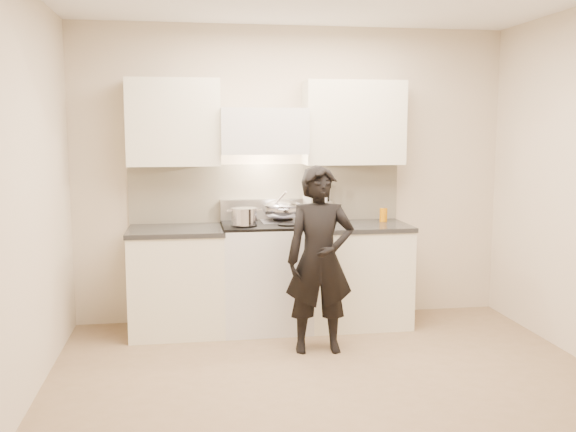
{
  "coord_description": "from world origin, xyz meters",
  "views": [
    {
      "loc": [
        -0.97,
        -4.13,
        1.76
      ],
      "look_at": [
        -0.16,
        1.05,
        1.06
      ],
      "focal_mm": 40.0,
      "sensor_mm": 36.0,
      "label": 1
    }
  ],
  "objects_px": {
    "utensil_crock": "(326,209)",
    "person": "(320,260)",
    "wok": "(282,209)",
    "counter_right": "(356,274)",
    "stove": "(266,275)"
  },
  "relations": [
    {
      "from": "utensil_crock",
      "to": "person",
      "type": "height_order",
      "value": "person"
    },
    {
      "from": "stove",
      "to": "counter_right",
      "type": "xyz_separation_m",
      "value": [
        0.83,
        0.0,
        -0.01
      ]
    },
    {
      "from": "stove",
      "to": "wok",
      "type": "distance_m",
      "value": 0.61
    },
    {
      "from": "wok",
      "to": "utensil_crock",
      "type": "relative_size",
      "value": 1.23
    },
    {
      "from": "wok",
      "to": "counter_right",
      "type": "bearing_deg",
      "value": -8.64
    },
    {
      "from": "wok",
      "to": "utensil_crock",
      "type": "distance_m",
      "value": 0.46
    },
    {
      "from": "person",
      "to": "wok",
      "type": "bearing_deg",
      "value": 107.2
    },
    {
      "from": "counter_right",
      "to": "wok",
      "type": "height_order",
      "value": "wok"
    },
    {
      "from": "counter_right",
      "to": "utensil_crock",
      "type": "relative_size",
      "value": 2.65
    },
    {
      "from": "utensil_crock",
      "to": "person",
      "type": "bearing_deg",
      "value": -105.31
    },
    {
      "from": "wok",
      "to": "person",
      "type": "height_order",
      "value": "person"
    },
    {
      "from": "wok",
      "to": "person",
      "type": "bearing_deg",
      "value": -76.41
    },
    {
      "from": "stove",
      "to": "utensil_crock",
      "type": "relative_size",
      "value": 2.76
    },
    {
      "from": "counter_right",
      "to": "utensil_crock",
      "type": "xyz_separation_m",
      "value": [
        -0.23,
        0.24,
        0.57
      ]
    },
    {
      "from": "counter_right",
      "to": "wok",
      "type": "distance_m",
      "value": 0.9
    }
  ]
}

